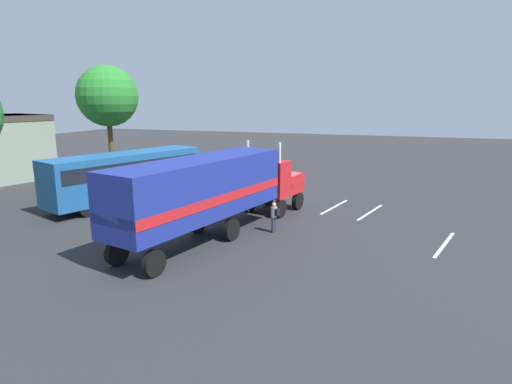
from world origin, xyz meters
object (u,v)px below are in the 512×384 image
tree_right (107,96)px  parked_bus (127,173)px  semi_truck (214,188)px  person_bystander (274,216)px

tree_right → parked_bus: bearing=-136.6°
semi_truck → tree_right: 19.86m
person_bystander → tree_right: bearing=60.5°
parked_bus → tree_right: tree_right is taller
semi_truck → person_bystander: (1.54, -2.70, -1.63)m
person_bystander → parked_bus: parked_bus is taller
semi_truck → person_bystander: size_ratio=8.80×
semi_truck → tree_right: bearing=52.5°
parked_bus → semi_truck: bearing=-118.4°
parked_bus → tree_right: size_ratio=1.15×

